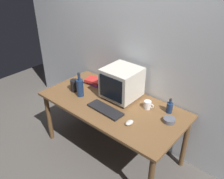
# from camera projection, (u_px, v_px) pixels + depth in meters

# --- Properties ---
(ground_plane) EXTENTS (6.00, 6.00, 0.00)m
(ground_plane) POSITION_uv_depth(u_px,v_px,m) (112.00, 150.00, 3.01)
(ground_plane) COLOR #56514C
(back_wall) EXTENTS (4.00, 0.08, 2.50)m
(back_wall) POSITION_uv_depth(u_px,v_px,m) (139.00, 47.00, 2.69)
(back_wall) COLOR silver
(back_wall) RESTS_ON ground
(desk) EXTENTS (1.67, 0.83, 0.72)m
(desk) POSITION_uv_depth(u_px,v_px,m) (112.00, 109.00, 2.69)
(desk) COLOR brown
(desk) RESTS_ON ground
(crt_monitor) EXTENTS (0.38, 0.39, 0.37)m
(crt_monitor) POSITION_uv_depth(u_px,v_px,m) (122.00, 83.00, 2.66)
(crt_monitor) COLOR beige
(crt_monitor) RESTS_ON desk
(keyboard) EXTENTS (0.43, 0.17, 0.02)m
(keyboard) POSITION_uv_depth(u_px,v_px,m) (105.00, 110.00, 2.52)
(keyboard) COLOR black
(keyboard) RESTS_ON desk
(computer_mouse) EXTENTS (0.07, 0.11, 0.04)m
(computer_mouse) POSITION_uv_depth(u_px,v_px,m) (129.00, 123.00, 2.32)
(computer_mouse) COLOR beige
(computer_mouse) RESTS_ON desk
(bottle_tall) EXTENTS (0.08, 0.08, 0.31)m
(bottle_tall) POSITION_uv_depth(u_px,v_px,m) (80.00, 87.00, 2.74)
(bottle_tall) COLOR navy
(bottle_tall) RESTS_ON desk
(bottle_short) EXTENTS (0.07, 0.07, 0.18)m
(bottle_short) POSITION_uv_depth(u_px,v_px,m) (170.00, 107.00, 2.47)
(bottle_short) COLOR navy
(bottle_short) RESTS_ON desk
(book_stack) EXTENTS (0.26, 0.20, 0.07)m
(book_stack) POSITION_uv_depth(u_px,v_px,m) (95.00, 81.00, 3.03)
(book_stack) COLOR #843893
(book_stack) RESTS_ON desk
(mug) EXTENTS (0.12, 0.08, 0.09)m
(mug) POSITION_uv_depth(u_px,v_px,m) (148.00, 105.00, 2.54)
(mug) COLOR white
(mug) RESTS_ON desk
(cd_spindle) EXTENTS (0.12, 0.12, 0.04)m
(cd_spindle) POSITION_uv_depth(u_px,v_px,m) (169.00, 120.00, 2.34)
(cd_spindle) COLOR #595B66
(cd_spindle) RESTS_ON desk
(metal_canister) EXTENTS (0.09, 0.09, 0.15)m
(metal_canister) POSITION_uv_depth(u_px,v_px,m) (74.00, 85.00, 2.85)
(metal_canister) COLOR black
(metal_canister) RESTS_ON desk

